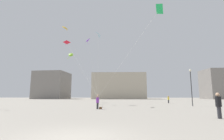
# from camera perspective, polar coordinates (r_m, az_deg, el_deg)

# --- Properties ---
(ground_plane) EXTENTS (300.00, 300.00, 0.00)m
(ground_plane) POSITION_cam_1_polar(r_m,az_deg,el_deg) (6.56, -13.20, -22.00)
(ground_plane) COLOR #9E9689
(person_in_purple) EXTENTS (0.34, 0.34, 1.58)m
(person_in_purple) POSITION_cam_1_polar(r_m,az_deg,el_deg) (20.10, -4.95, -10.66)
(person_in_purple) COLOR #2D2D33
(person_in_purple) RESTS_ON ground_plane
(person_in_yellow) EXTENTS (0.34, 0.34, 1.57)m
(person_in_yellow) POSITION_cam_1_polar(r_m,az_deg,el_deg) (37.76, 18.68, -9.38)
(person_in_yellow) COLOR #2D2D33
(person_in_yellow) RESTS_ON ground_plane
(person_in_grey) EXTENTS (0.39, 0.39, 1.79)m
(person_in_grey) POSITION_cam_1_polar(r_m,az_deg,el_deg) (30.71, -4.80, -9.81)
(person_in_grey) COLOR #2D2D33
(person_in_grey) RESTS_ON ground_plane
(person_in_black) EXTENTS (0.38, 0.38, 1.74)m
(person_in_black) POSITION_cam_1_polar(r_m,az_deg,el_deg) (13.74, 32.56, -9.82)
(person_in_black) COLOR #2D2D33
(person_in_black) RESTS_ON ground_plane
(kite_lime_diamond) EXTENTS (3.93, 5.94, 6.89)m
(kite_lime_diamond) POSITION_cam_1_polar(r_m,az_deg,el_deg) (26.81, -13.68, 4.70)
(kite_lime_diamond) COLOR #8CD12D
(kite_amber_diamond) EXTENTS (8.01, 2.26, 14.59)m
(kite_amber_diamond) POSITION_cam_1_polar(r_m,az_deg,el_deg) (36.61, -15.62, 13.62)
(kite_amber_diamond) COLOR yellow
(kite_crimson_delta) EXTENTS (11.31, 12.39, 14.79)m
(kite_crimson_delta) POSITION_cam_1_polar(r_m,az_deg,el_deg) (46.49, -14.97, 8.77)
(kite_crimson_delta) COLOR red
(kite_violet_diamond) EXTENTS (2.85, 1.39, 11.36)m
(kite_violet_diamond) POSITION_cam_1_polar(r_m,az_deg,el_deg) (33.11, -8.29, 9.93)
(kite_violet_diamond) COLOR purple
(kite_emerald_delta) EXTENTS (8.13, 1.80, 11.46)m
(kite_emerald_delta) POSITION_cam_1_polar(r_m,az_deg,el_deg) (22.90, 15.71, 19.05)
(kite_emerald_delta) COLOR green
(kite_cyan_delta) EXTENTS (1.34, 5.19, 10.73)m
(kite_cyan_delta) POSITION_cam_1_polar(r_m,az_deg,el_deg) (28.28, -4.73, 11.90)
(kite_cyan_delta) COLOR #1EB2C6
(building_left_hall) EXTENTS (16.41, 16.05, 14.27)m
(building_left_hall) POSITION_cam_1_polar(r_m,az_deg,el_deg) (96.44, -19.68, -4.98)
(building_left_hall) COLOR gray
(building_left_hall) RESTS_ON ground_plane
(building_centre_hall) EXTENTS (27.34, 16.03, 13.04)m
(building_centre_hall) POSITION_cam_1_polar(r_m,az_deg,el_deg) (88.43, 2.32, -5.59)
(building_centre_hall) COLOR #B2A893
(building_centre_hall) RESTS_ON ground_plane
(lamppost_west) EXTENTS (0.36, 0.36, 5.65)m
(lamppost_west) POSITION_cam_1_polar(r_m,az_deg,el_deg) (28.56, 25.32, -3.56)
(lamppost_west) COLOR #2D2D30
(lamppost_west) RESTS_ON ground_plane
(handbag_beside_flyer) EXTENTS (0.33, 0.16, 0.24)m
(handbag_beside_flyer) POSITION_cam_1_polar(r_m,az_deg,el_deg) (20.19, -3.93, -12.79)
(handbag_beside_flyer) COLOR brown
(handbag_beside_flyer) RESTS_ON ground_plane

